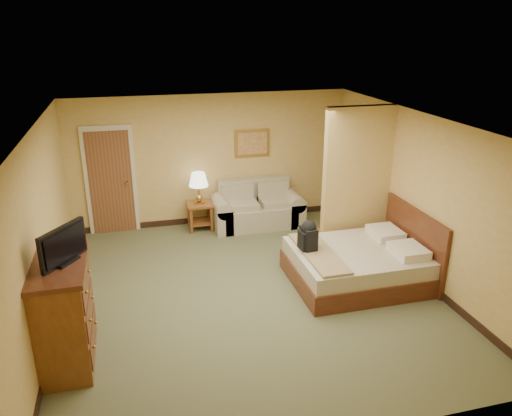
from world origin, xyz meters
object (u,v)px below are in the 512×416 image
object	(u,v)px
dresser	(64,313)
loveseat	(257,211)
bed	(361,263)
coffee_table	(317,243)

from	to	relation	value
dresser	loveseat	bearing A→B (deg)	47.49
dresser	bed	distance (m)	4.41
coffee_table	loveseat	bearing A→B (deg)	107.70
dresser	bed	size ratio (longest dim) A/B	0.64
coffee_table	bed	world-z (taller)	bed
loveseat	dresser	xyz separation A→B (m)	(-3.31, -3.61, 0.37)
coffee_table	bed	bearing A→B (deg)	-64.67
bed	coffee_table	bearing A→B (deg)	115.33
coffee_table	dresser	xyz separation A→B (m)	(-3.88, -1.80, 0.34)
loveseat	dresser	size ratio (longest dim) A/B	1.36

